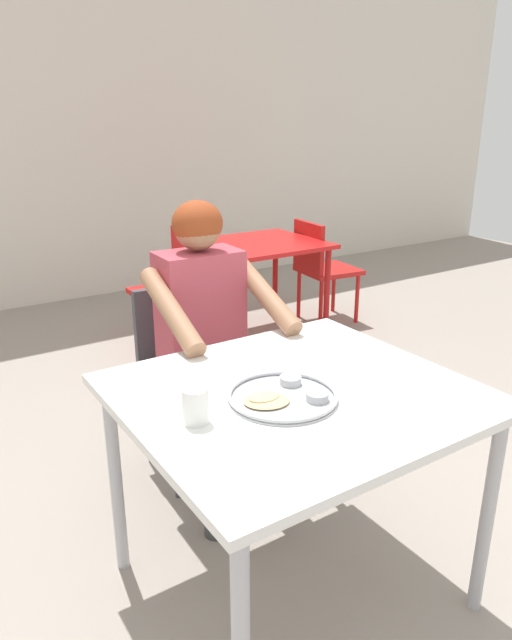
{
  "coord_description": "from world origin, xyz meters",
  "views": [
    {
      "loc": [
        -0.93,
        -1.24,
        1.53
      ],
      "look_at": [
        0.06,
        0.28,
        0.9
      ],
      "focal_mm": 32.25,
      "sensor_mm": 36.0,
      "label": 1
    }
  ],
  "objects_px": {
    "thali_tray": "(284,396)",
    "chair_foreground": "(189,364)",
    "table_foreground": "(295,412)",
    "diner_foreground": "(210,328)",
    "chair_red_right": "(321,264)",
    "table_background_red": "(256,254)",
    "drinking_cup": "(195,404)",
    "chair_red_left": "(173,282)"
  },
  "relations": [
    {
      "from": "drinking_cup",
      "to": "diner_foreground",
      "type": "distance_m",
      "value": 0.81
    },
    {
      "from": "table_background_red",
      "to": "chair_red_right",
      "type": "height_order",
      "value": "chair_red_right"
    },
    {
      "from": "thali_tray",
      "to": "chair_red_left",
      "type": "xyz_separation_m",
      "value": [
        0.69,
        2.23,
        -0.27
      ]
    },
    {
      "from": "thali_tray",
      "to": "chair_foreground",
      "type": "bearing_deg",
      "value": 80.89
    },
    {
      "from": "diner_foreground",
      "to": "table_background_red",
      "type": "relative_size",
      "value": 1.33
    },
    {
      "from": "table_background_red",
      "to": "chair_red_left",
      "type": "relative_size",
      "value": 1.1
    },
    {
      "from": "thali_tray",
      "to": "table_background_red",
      "type": "relative_size",
      "value": 0.35
    },
    {
      "from": "chair_foreground",
      "to": "chair_red_left",
      "type": "relative_size",
      "value": 1.0
    },
    {
      "from": "table_foreground",
      "to": "drinking_cup",
      "type": "height_order",
      "value": "drinking_cup"
    },
    {
      "from": "table_foreground",
      "to": "thali_tray",
      "type": "xyz_separation_m",
      "value": [
        -0.07,
        -0.03,
        0.09
      ]
    },
    {
      "from": "chair_red_right",
      "to": "thali_tray",
      "type": "bearing_deg",
      "value": -131.58
    },
    {
      "from": "chair_red_left",
      "to": "chair_foreground",
      "type": "bearing_deg",
      "value": -112.47
    },
    {
      "from": "thali_tray",
      "to": "diner_foreground",
      "type": "distance_m",
      "value": 0.73
    },
    {
      "from": "table_foreground",
      "to": "chair_foreground",
      "type": "height_order",
      "value": "chair_foreground"
    },
    {
      "from": "thali_tray",
      "to": "table_background_red",
      "type": "xyz_separation_m",
      "value": [
        1.32,
        2.18,
        -0.14
      ]
    },
    {
      "from": "drinking_cup",
      "to": "chair_red_left",
      "type": "height_order",
      "value": "drinking_cup"
    },
    {
      "from": "thali_tray",
      "to": "drinking_cup",
      "type": "bearing_deg",
      "value": 175.21
    },
    {
      "from": "thali_tray",
      "to": "diner_foreground",
      "type": "xyz_separation_m",
      "value": [
        0.14,
        0.71,
        -0.03
      ]
    },
    {
      "from": "chair_foreground",
      "to": "table_background_red",
      "type": "height_order",
      "value": "chair_foreground"
    },
    {
      "from": "chair_foreground",
      "to": "thali_tray",
      "type": "bearing_deg",
      "value": -99.11
    },
    {
      "from": "thali_tray",
      "to": "chair_foreground",
      "type": "xyz_separation_m",
      "value": [
        0.15,
        0.93,
        -0.27
      ]
    },
    {
      "from": "table_foreground",
      "to": "diner_foreground",
      "type": "bearing_deg",
      "value": 83.72
    },
    {
      "from": "chair_foreground",
      "to": "chair_red_right",
      "type": "bearing_deg",
      "value": 34.89
    },
    {
      "from": "table_foreground",
      "to": "chair_red_left",
      "type": "xyz_separation_m",
      "value": [
        0.62,
        2.2,
        -0.18
      ]
    },
    {
      "from": "thali_tray",
      "to": "table_background_red",
      "type": "distance_m",
      "value": 2.55
    },
    {
      "from": "thali_tray",
      "to": "chair_red_right",
      "type": "relative_size",
      "value": 0.41
    },
    {
      "from": "drinking_cup",
      "to": "chair_red_left",
      "type": "relative_size",
      "value": 0.12
    },
    {
      "from": "drinking_cup",
      "to": "chair_red_left",
      "type": "xyz_separation_m",
      "value": [
        0.97,
        2.21,
        -0.31
      ]
    },
    {
      "from": "table_background_red",
      "to": "drinking_cup",
      "type": "bearing_deg",
      "value": -126.63
    },
    {
      "from": "chair_foreground",
      "to": "chair_red_left",
      "type": "distance_m",
      "value": 1.41
    },
    {
      "from": "table_foreground",
      "to": "chair_foreground",
      "type": "relative_size",
      "value": 1.22
    },
    {
      "from": "table_foreground",
      "to": "table_background_red",
      "type": "relative_size",
      "value": 1.1
    },
    {
      "from": "table_foreground",
      "to": "drinking_cup",
      "type": "xyz_separation_m",
      "value": [
        -0.35,
        -0.01,
        0.13
      ]
    },
    {
      "from": "table_foreground",
      "to": "chair_foreground",
      "type": "distance_m",
      "value": 0.92
    },
    {
      "from": "drinking_cup",
      "to": "table_background_red",
      "type": "xyz_separation_m",
      "value": [
        1.6,
        2.15,
        -0.19
      ]
    },
    {
      "from": "drinking_cup",
      "to": "chair_foreground",
      "type": "bearing_deg",
      "value": 64.65
    },
    {
      "from": "chair_foreground",
      "to": "diner_foreground",
      "type": "distance_m",
      "value": 0.33
    },
    {
      "from": "thali_tray",
      "to": "chair_red_right",
      "type": "height_order",
      "value": "chair_red_right"
    },
    {
      "from": "chair_red_left",
      "to": "thali_tray",
      "type": "bearing_deg",
      "value": -107.12
    },
    {
      "from": "chair_red_left",
      "to": "chair_red_right",
      "type": "height_order",
      "value": "chair_red_left"
    },
    {
      "from": "table_foreground",
      "to": "table_background_red",
      "type": "xyz_separation_m",
      "value": [
        1.25,
        2.14,
        -0.06
      ]
    },
    {
      "from": "thali_tray",
      "to": "diner_foreground",
      "type": "bearing_deg",
      "value": 78.62
    }
  ]
}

